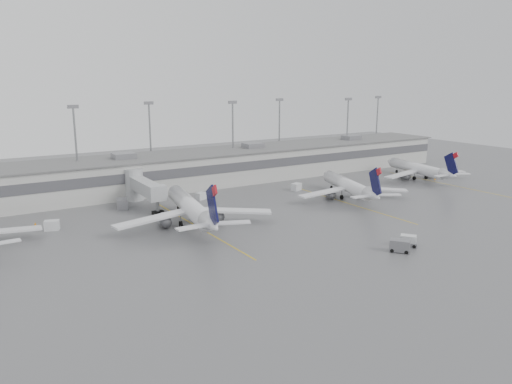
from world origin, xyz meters
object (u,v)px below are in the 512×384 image
jet_mid_right (349,186)px  baggage_tug (408,242)px  jet_mid_left (192,208)px  jet_far_right (420,169)px

jet_mid_right → baggage_tug: (-14.17, -29.53, -2.20)m
jet_mid_left → baggage_tug: jet_mid_left is taller
jet_mid_right → baggage_tug: size_ratio=8.56×
jet_mid_right → baggage_tug: 32.82m
jet_mid_left → baggage_tug: bearing=-39.5°
jet_mid_right → jet_mid_left: bearing=-161.9°
baggage_tug → jet_mid_left: bearing=92.9°
jet_far_right → baggage_tug: (-45.10, -36.30, -2.12)m
jet_far_right → baggage_tug: 57.94m
jet_far_right → baggage_tug: jet_far_right is taller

